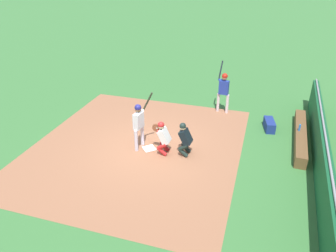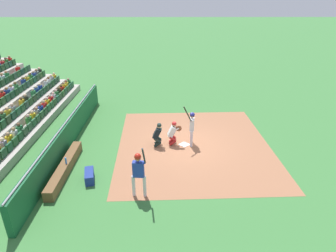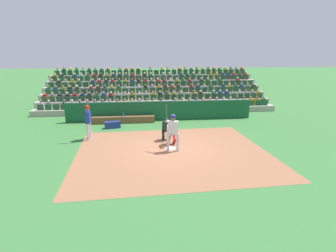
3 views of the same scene
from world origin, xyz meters
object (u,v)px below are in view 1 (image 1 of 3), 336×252
(equipment_duffel_bag, at_px, (269,125))
(on_deck_batter, at_px, (224,88))
(water_bottle_on_bench, at_px, (300,128))
(dugout_bench, at_px, (300,136))
(home_plate_umpire, at_px, (185,138))
(batter_at_plate, at_px, (139,121))
(home_plate_marker, at_px, (149,148))
(catcher_crouching, at_px, (163,136))

(equipment_duffel_bag, relative_size, on_deck_batter, 0.40)
(water_bottle_on_bench, bearing_deg, dugout_bench, -77.60)
(home_plate_umpire, bearing_deg, batter_at_plate, 93.88)
(home_plate_marker, distance_m, batter_at_plate, 1.16)
(home_plate_marker, distance_m, catcher_crouching, 0.91)
(equipment_duffel_bag, bearing_deg, batter_at_plate, 111.78)
(dugout_bench, relative_size, water_bottle_on_bench, 15.16)
(home_plate_umpire, relative_size, dugout_bench, 0.31)
(home_plate_marker, distance_m, water_bottle_on_bench, 5.86)
(on_deck_batter, bearing_deg, catcher_crouching, 162.13)
(dugout_bench, bearing_deg, equipment_duffel_bag, 63.50)
(home_plate_umpire, bearing_deg, on_deck_batter, -8.30)
(home_plate_marker, bearing_deg, on_deck_batter, -25.09)
(home_plate_marker, relative_size, on_deck_batter, 0.19)
(catcher_crouching, height_order, water_bottle_on_bench, catcher_crouching)
(home_plate_umpire, height_order, dugout_bench, home_plate_umpire)
(batter_at_plate, height_order, catcher_crouching, batter_at_plate)
(home_plate_umpire, distance_m, water_bottle_on_bench, 4.60)
(dugout_bench, relative_size, on_deck_batter, 1.77)
(home_plate_umpire, bearing_deg, dugout_bench, -58.70)
(catcher_crouching, distance_m, water_bottle_on_bench, 5.35)
(on_deck_batter, bearing_deg, batter_at_plate, 151.19)
(home_plate_umpire, relative_size, equipment_duffel_bag, 1.38)
(home_plate_marker, height_order, catcher_crouching, catcher_crouching)
(water_bottle_on_bench, bearing_deg, on_deck_batter, 63.26)
(home_plate_marker, xyz_separation_m, water_bottle_on_bench, (2.49, -5.27, 0.56))
(catcher_crouching, bearing_deg, equipment_duffel_bag, -48.06)
(home_plate_marker, height_order, equipment_duffel_bag, equipment_duffel_bag)
(batter_at_plate, height_order, equipment_duffel_bag, batter_at_plate)
(dugout_bench, xyz_separation_m, on_deck_batter, (1.65, 3.40, 0.96))
(home_plate_umpire, xyz_separation_m, on_deck_batter, (4.09, -0.60, 0.48))
(catcher_crouching, distance_m, equipment_duffel_bag, 4.82)
(dugout_bench, height_order, equipment_duffel_bag, dugout_bench)
(catcher_crouching, bearing_deg, home_plate_umpire, -77.91)
(home_plate_marker, height_order, on_deck_batter, on_deck_batter)
(batter_at_plate, distance_m, water_bottle_on_bench, 6.20)
(dugout_bench, bearing_deg, water_bottle_on_bench, 102.40)
(home_plate_marker, bearing_deg, dugout_bench, -64.86)
(home_plate_marker, xyz_separation_m, catcher_crouching, (-0.09, -0.58, 0.70))
(water_bottle_on_bench, xyz_separation_m, equipment_duffel_bag, (0.62, 1.13, -0.37))
(home_plate_marker, distance_m, dugout_bench, 5.92)
(catcher_crouching, height_order, dugout_bench, catcher_crouching)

